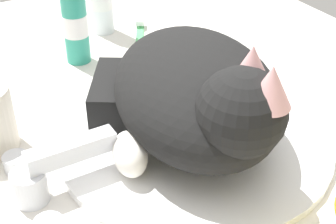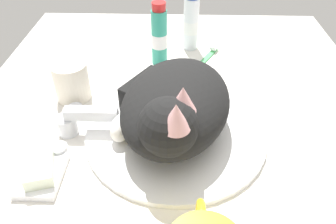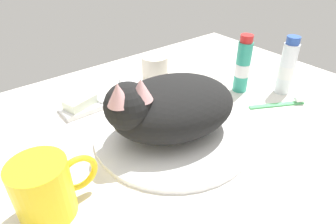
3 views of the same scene
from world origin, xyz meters
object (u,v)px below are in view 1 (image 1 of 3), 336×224
at_px(cat, 197,96).
at_px(toothpaste_bottle, 75,18).
at_px(toothbrush, 140,37).
at_px(faucet, 44,176).

xyz_separation_m(cat, toothpaste_bottle, (0.27, 0.04, -0.00)).
bearing_deg(toothpaste_bottle, cat, -172.19).
bearing_deg(cat, toothbrush, -14.80).
height_order(faucet, toothpaste_bottle, toothpaste_bottle).
bearing_deg(toothbrush, toothpaste_bottle, 98.25).
xyz_separation_m(faucet, toothbrush, (0.27, -0.25, -0.02)).
relative_size(faucet, toothbrush, 1.08).
bearing_deg(faucet, toothpaste_bottle, -27.89).
distance_m(toothpaste_bottle, toothbrush, 0.13).
relative_size(toothpaste_bottle, toothbrush, 1.15).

